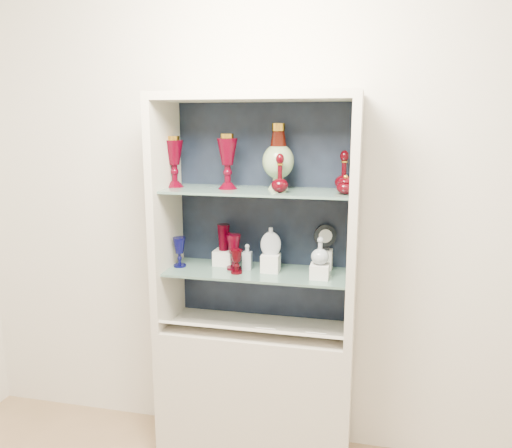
% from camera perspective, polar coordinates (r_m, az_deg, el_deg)
% --- Properties ---
extents(wall_back, '(3.50, 0.02, 2.80)m').
position_cam_1_polar(wall_back, '(2.69, 1.03, 3.01)').
color(wall_back, silver).
rests_on(wall_back, ground).
extents(cabinet_base, '(1.00, 0.40, 0.75)m').
position_cam_1_polar(cabinet_base, '(2.83, 0.00, -18.68)').
color(cabinet_base, beige).
rests_on(cabinet_base, ground).
extents(cabinet_back_panel, '(0.98, 0.02, 1.15)m').
position_cam_1_polar(cabinet_back_panel, '(2.67, 0.90, 1.33)').
color(cabinet_back_panel, black).
rests_on(cabinet_back_panel, cabinet_base).
extents(cabinet_side_left, '(0.04, 0.40, 1.15)m').
position_cam_1_polar(cabinet_side_left, '(2.63, -10.24, 1.00)').
color(cabinet_side_left, beige).
rests_on(cabinet_side_left, cabinet_base).
extents(cabinet_side_right, '(0.04, 0.40, 1.15)m').
position_cam_1_polar(cabinet_side_right, '(2.43, 11.11, 0.07)').
color(cabinet_side_right, beige).
rests_on(cabinet_side_right, cabinet_base).
extents(cabinet_top_cap, '(1.00, 0.40, 0.04)m').
position_cam_1_polar(cabinet_top_cap, '(2.45, 0.00, 14.38)').
color(cabinet_top_cap, beige).
rests_on(cabinet_top_cap, cabinet_side_left).
extents(shelf_lower, '(0.92, 0.34, 0.01)m').
position_cam_1_polar(shelf_lower, '(2.58, 0.10, -5.50)').
color(shelf_lower, slate).
rests_on(shelf_lower, cabinet_side_left).
extents(shelf_upper, '(0.92, 0.34, 0.01)m').
position_cam_1_polar(shelf_upper, '(2.49, 0.10, 3.80)').
color(shelf_upper, slate).
rests_on(shelf_upper, cabinet_side_left).
extents(label_ledge, '(0.92, 0.17, 0.09)m').
position_cam_1_polar(label_ledge, '(2.55, -0.56, -12.02)').
color(label_ledge, beige).
rests_on(label_ledge, cabinet_base).
extents(label_card_0, '(0.10, 0.06, 0.03)m').
position_cam_1_polar(label_card_0, '(2.53, 1.26, -11.87)').
color(label_card_0, white).
rests_on(label_card_0, label_ledge).
extents(label_card_1, '(0.10, 0.06, 0.03)m').
position_cam_1_polar(label_card_1, '(2.49, 6.90, -12.28)').
color(label_card_1, white).
rests_on(label_card_1, label_ledge).
extents(pedestal_lamp_left, '(0.10, 0.10, 0.26)m').
position_cam_1_polar(pedestal_lamp_left, '(2.62, -9.33, 7.05)').
color(pedestal_lamp_left, '#4E000F').
rests_on(pedestal_lamp_left, shelf_upper).
extents(pedestal_lamp_right, '(0.13, 0.13, 0.27)m').
position_cam_1_polar(pedestal_lamp_right, '(2.51, -3.28, 7.14)').
color(pedestal_lamp_right, '#4E000F').
rests_on(pedestal_lamp_right, shelf_upper).
extents(enamel_urn, '(0.19, 0.19, 0.32)m').
position_cam_1_polar(enamel_urn, '(2.49, 2.56, 7.70)').
color(enamel_urn, '#0E4324').
rests_on(enamel_urn, shelf_upper).
extents(ruby_decanter_a, '(0.09, 0.09, 0.21)m').
position_cam_1_polar(ruby_decanter_a, '(2.37, 2.75, 6.09)').
color(ruby_decanter_a, '#420108').
rests_on(ruby_decanter_a, shelf_upper).
extents(ruby_decanter_b, '(0.10, 0.10, 0.21)m').
position_cam_1_polar(ruby_decanter_b, '(2.50, 10.03, 6.19)').
color(ruby_decanter_b, '#420108').
rests_on(ruby_decanter_b, shelf_upper).
extents(lidded_bowl, '(0.08, 0.08, 0.09)m').
position_cam_1_polar(lidded_bowl, '(2.36, 10.17, 4.49)').
color(lidded_bowl, '#420108').
rests_on(lidded_bowl, shelf_upper).
extents(cobalt_goblet, '(0.07, 0.07, 0.16)m').
position_cam_1_polar(cobalt_goblet, '(2.66, -8.75, -3.19)').
color(cobalt_goblet, '#080844').
rests_on(cobalt_goblet, shelf_lower).
extents(ruby_goblet_tall, '(0.08, 0.08, 0.18)m').
position_cam_1_polar(ruby_goblet_tall, '(2.58, -2.56, -3.22)').
color(ruby_goblet_tall, '#4E000F').
rests_on(ruby_goblet_tall, shelf_lower).
extents(ruby_goblet_small, '(0.07, 0.07, 0.12)m').
position_cam_1_polar(ruby_goblet_small, '(2.52, -2.25, -4.32)').
color(ruby_goblet_small, '#420108').
rests_on(ruby_goblet_small, shelf_lower).
extents(riser_ruby_pitcher, '(0.10, 0.10, 0.08)m').
position_cam_1_polar(riser_ruby_pitcher, '(2.68, -3.70, -3.82)').
color(riser_ruby_pitcher, silver).
rests_on(riser_ruby_pitcher, shelf_lower).
extents(ruby_pitcher, '(0.12, 0.10, 0.14)m').
position_cam_1_polar(ruby_pitcher, '(2.65, -3.73, -1.53)').
color(ruby_pitcher, '#4E000F').
rests_on(ruby_pitcher, riser_ruby_pitcher).
extents(clear_square_bottle, '(0.05, 0.05, 0.13)m').
position_cam_1_polar(clear_square_bottle, '(2.59, -1.01, -3.75)').
color(clear_square_bottle, '#959FAA').
rests_on(clear_square_bottle, shelf_lower).
extents(riser_flat_flask, '(0.09, 0.09, 0.09)m').
position_cam_1_polar(riser_flat_flask, '(2.55, 1.68, -4.48)').
color(riser_flat_flask, silver).
rests_on(riser_flat_flask, shelf_lower).
extents(flat_flask, '(0.11, 0.06, 0.14)m').
position_cam_1_polar(flat_flask, '(2.52, 1.70, -1.92)').
color(flat_flask, '#9FA7B3').
rests_on(flat_flask, riser_flat_flask).
extents(riser_clear_round_decanter, '(0.09, 0.09, 0.07)m').
position_cam_1_polar(riser_clear_round_decanter, '(2.47, 7.28, -5.38)').
color(riser_clear_round_decanter, silver).
rests_on(riser_clear_round_decanter, shelf_lower).
extents(clear_round_decanter, '(0.09, 0.09, 0.13)m').
position_cam_1_polar(clear_round_decanter, '(2.44, 7.34, -3.13)').
color(clear_round_decanter, '#959FAA').
rests_on(clear_round_decanter, riser_clear_round_decanter).
extents(riser_cameo_medallion, '(0.08, 0.08, 0.10)m').
position_cam_1_polar(riser_cameo_medallion, '(2.62, 7.82, -4.01)').
color(riser_cameo_medallion, silver).
rests_on(riser_cameo_medallion, shelf_lower).
extents(cameo_medallion, '(0.12, 0.08, 0.14)m').
position_cam_1_polar(cameo_medallion, '(2.59, 7.89, -1.48)').
color(cameo_medallion, black).
rests_on(cameo_medallion, riser_cameo_medallion).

